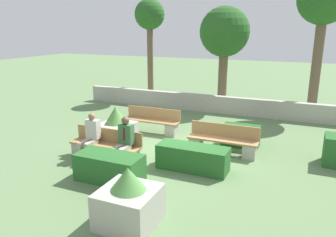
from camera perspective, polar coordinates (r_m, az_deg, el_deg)
name	(u,v)px	position (r m, az deg, el deg)	size (l,w,h in m)	color
ground_plane	(177,153)	(9.81, 1.53, -6.11)	(60.00, 60.00, 0.00)	#607F51
perimeter_wall	(222,105)	(14.48, 9.40, 2.38)	(13.40, 0.30, 0.75)	#ADA89E
bench_front	(106,148)	(9.45, -10.80, -5.04)	(2.14, 0.48, 0.86)	#A37A4C
bench_left_side	(223,142)	(9.84, 9.49, -4.14)	(2.08, 0.48, 0.86)	#A37A4C
bench_right_side	(151,123)	(11.68, -2.91, -0.78)	(2.07, 0.48, 0.86)	#A37A4C
person_seated_man	(124,139)	(8.83, -7.68, -3.58)	(0.38, 0.64, 1.35)	#B2A893
person_seated_woman	(91,135)	(9.42, -13.35, -2.74)	(0.38, 0.64, 1.33)	#B2A893
hedge_block_near_left	(110,167)	(8.18, -10.13, -8.38)	(1.64, 0.77, 0.67)	#286028
hedge_block_mid_left	(241,136)	(10.59, 12.56, -2.93)	(1.14, 0.63, 0.66)	#235623
hedge_block_mid_right	(193,158)	(8.67, 4.31, -6.84)	(1.87, 0.67, 0.65)	#286028
planter_corner_left	(129,201)	(6.37, -6.86, -14.15)	(1.05, 1.05, 1.16)	#ADA89E
planter_corner_right	(116,127)	(10.89, -9.00, -1.46)	(1.08, 1.08, 1.16)	#ADA89E
tree_leftmost	(150,19)	(16.90, -3.21, 16.90)	(1.48, 1.48, 5.00)	brown
tree_center_left	(225,34)	(15.06, 9.82, 14.35)	(2.19, 2.19, 4.55)	brown
tree_center_right	(324,2)	(15.04, 25.53, 17.80)	(2.10, 2.10, 5.82)	brown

